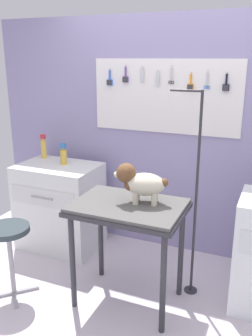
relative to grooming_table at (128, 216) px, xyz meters
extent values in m
cube|color=silver|center=(0.09, -0.25, -0.77)|extent=(4.40, 4.00, 0.04)
cube|color=#948CB9|center=(0.09, 1.03, 0.40)|extent=(4.00, 0.06, 2.30)
cube|color=white|center=(-0.05, 0.99, 0.81)|extent=(1.44, 0.02, 0.69)
cylinder|color=gray|center=(-0.61, 0.98, 1.05)|extent=(0.01, 0.02, 0.01)
cylinder|color=blue|center=(-0.61, 0.97, 1.00)|extent=(0.02, 0.02, 0.09)
cube|color=blue|center=(-0.61, 0.97, 0.92)|extent=(0.06, 0.02, 0.06)
cube|color=#333338|center=(-0.61, 0.95, 0.92)|extent=(0.05, 0.01, 0.05)
cylinder|color=gray|center=(-0.44, 0.98, 1.08)|extent=(0.01, 0.02, 0.01)
cylinder|color=#6B4596|center=(-0.44, 0.97, 1.03)|extent=(0.02, 0.02, 0.09)
cube|color=#6B4596|center=(-0.44, 0.97, 0.96)|extent=(0.06, 0.02, 0.06)
cube|color=#333338|center=(-0.44, 0.95, 0.96)|extent=(0.05, 0.01, 0.05)
cylinder|color=gray|center=(-0.27, 0.98, 1.07)|extent=(0.01, 0.02, 0.01)
cube|color=silver|center=(-0.27, 0.97, 1.00)|extent=(0.03, 0.01, 0.13)
cylinder|color=gray|center=(-0.11, 0.98, 1.04)|extent=(0.01, 0.02, 0.01)
cube|color=silver|center=(-0.11, 0.97, 0.97)|extent=(0.03, 0.01, 0.13)
cylinder|color=gray|center=(0.02, 0.98, 1.08)|extent=(0.01, 0.02, 0.01)
cube|color=silver|center=(0.01, 0.97, 1.01)|extent=(0.01, 0.00, 0.11)
cube|color=silver|center=(0.02, 0.97, 1.01)|extent=(0.01, 0.00, 0.11)
torus|color=#242623|center=(0.00, 0.97, 0.94)|extent=(0.03, 0.01, 0.03)
torus|color=#242623|center=(0.03, 0.97, 0.94)|extent=(0.03, 0.01, 0.03)
cylinder|color=gray|center=(0.20, 0.98, 1.03)|extent=(0.01, 0.02, 0.01)
cylinder|color=orange|center=(0.20, 0.97, 0.97)|extent=(0.02, 0.02, 0.09)
cube|color=orange|center=(0.20, 0.97, 0.90)|extent=(0.06, 0.02, 0.06)
cube|color=#333338|center=(0.20, 0.95, 0.90)|extent=(0.05, 0.01, 0.05)
cylinder|color=gray|center=(0.35, 0.98, 1.05)|extent=(0.01, 0.02, 0.01)
cube|color=silver|center=(0.34, 0.97, 0.98)|extent=(0.01, 0.00, 0.11)
cube|color=silver|center=(0.35, 0.97, 0.98)|extent=(0.01, 0.00, 0.11)
torus|color=blue|center=(0.33, 0.97, 0.90)|extent=(0.03, 0.01, 0.03)
torus|color=blue|center=(0.36, 0.97, 0.90)|extent=(0.03, 0.01, 0.03)
cylinder|color=gray|center=(0.51, 0.98, 1.04)|extent=(0.01, 0.02, 0.01)
cylinder|color=black|center=(0.51, 0.97, 0.98)|extent=(0.02, 0.02, 0.09)
cube|color=black|center=(0.51, 0.97, 0.91)|extent=(0.06, 0.02, 0.06)
cube|color=#333338|center=(0.51, 0.95, 0.91)|extent=(0.05, 0.01, 0.05)
cylinder|color=#2D2D33|center=(-0.37, -0.24, -0.36)|extent=(0.04, 0.04, 0.79)
cylinder|color=#2D2D33|center=(0.37, -0.24, -0.36)|extent=(0.04, 0.04, 0.79)
cylinder|color=#2D2D33|center=(-0.37, 0.24, -0.36)|extent=(0.04, 0.04, 0.79)
cylinder|color=#2D2D33|center=(0.37, 0.24, -0.36)|extent=(0.04, 0.04, 0.79)
cube|color=#2D2D33|center=(0.00, 0.00, 0.06)|extent=(0.85, 0.60, 0.03)
cube|color=#555451|center=(0.00, 0.00, 0.09)|extent=(0.83, 0.58, 0.03)
cylinder|color=#2D2D33|center=(0.45, 0.32, -0.74)|extent=(0.11, 0.11, 0.01)
cylinder|color=#2D2D33|center=(0.45, 0.32, 0.09)|extent=(0.02, 0.02, 1.69)
cylinder|color=#2D2D33|center=(0.33, 0.32, 0.93)|extent=(0.24, 0.02, 0.02)
cylinder|color=beige|center=(0.05, 0.01, 0.15)|extent=(0.04, 0.04, 0.10)
cylinder|color=beige|center=(0.03, 0.10, 0.15)|extent=(0.04, 0.04, 0.10)
cylinder|color=beige|center=(0.19, 0.05, 0.15)|extent=(0.04, 0.04, 0.10)
cylinder|color=beige|center=(0.17, 0.13, 0.15)|extent=(0.04, 0.04, 0.10)
ellipsoid|color=beige|center=(0.11, 0.07, 0.25)|extent=(0.34, 0.26, 0.17)
ellipsoid|color=brown|center=(0.00, 0.05, 0.24)|extent=(0.13, 0.15, 0.09)
sphere|color=brown|center=(-0.03, 0.04, 0.33)|extent=(0.15, 0.15, 0.15)
ellipsoid|color=beige|center=(-0.10, 0.02, 0.31)|extent=(0.08, 0.07, 0.05)
sphere|color=black|center=(-0.12, 0.02, 0.31)|extent=(0.02, 0.02, 0.02)
ellipsoid|color=brown|center=(0.00, -0.02, 0.34)|extent=(0.05, 0.04, 0.08)
ellipsoid|color=brown|center=(-0.03, 0.10, 0.34)|extent=(0.05, 0.04, 0.08)
sphere|color=brown|center=(0.24, 0.11, 0.27)|extent=(0.06, 0.06, 0.06)
cube|color=silver|center=(-1.01, 0.58, -0.31)|extent=(0.80, 0.56, 0.88)
cube|color=silver|center=(-1.01, 0.29, -0.12)|extent=(0.70, 0.01, 0.18)
cylinder|color=#99999E|center=(-1.01, 0.28, -0.12)|extent=(0.24, 0.02, 0.02)
cylinder|color=#9E9EA3|center=(-0.91, -0.31, -0.46)|extent=(0.04, 0.04, 0.58)
cube|color=#9E9EA3|center=(-0.84, -0.24, -0.74)|extent=(0.17, 0.17, 0.02)
cube|color=#9E9EA3|center=(-0.98, -0.24, -0.74)|extent=(0.17, 0.17, 0.02)
cube|color=#9E9EA3|center=(-0.98, -0.38, -0.74)|extent=(0.17, 0.17, 0.02)
cube|color=#9E9EA3|center=(-0.84, -0.38, -0.74)|extent=(0.17, 0.17, 0.02)
cylinder|color=#313C41|center=(-0.91, -0.31, -0.15)|extent=(0.34, 0.34, 0.04)
cylinder|color=#E6BA4A|center=(-1.29, 0.75, 0.23)|extent=(0.06, 0.06, 0.19)
cylinder|color=#E6BA4A|center=(-1.29, 0.75, 0.33)|extent=(0.03, 0.03, 0.02)
cube|color=red|center=(-1.29, 0.75, 0.37)|extent=(0.05, 0.03, 0.04)
cylinder|color=gold|center=(-0.97, 0.63, 0.21)|extent=(0.07, 0.07, 0.15)
cylinder|color=gold|center=(-0.97, 0.63, 0.29)|extent=(0.03, 0.03, 0.02)
cube|color=#366EB5|center=(-0.97, 0.63, 0.32)|extent=(0.06, 0.04, 0.04)
camera|label=1|loc=(0.99, -2.35, 1.16)|focal=38.96mm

